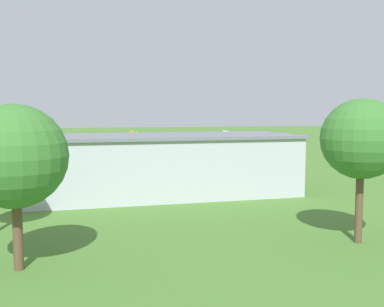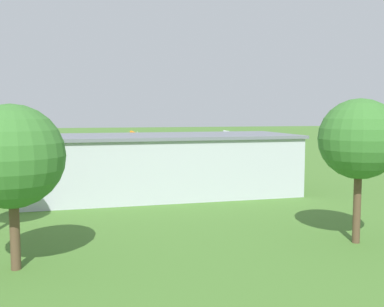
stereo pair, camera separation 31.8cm
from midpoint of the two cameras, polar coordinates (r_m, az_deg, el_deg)
ground_plane at (r=81.09m, az=-4.78°, el=-1.43°), size 400.00×400.00×0.00m
hangar at (r=51.47m, az=-4.30°, el=-1.43°), size 31.66×13.09×6.97m
biplane at (r=76.31m, az=2.36°, el=1.39°), size 6.66×8.39×3.99m
car_black at (r=63.00m, az=-22.63°, el=-2.99°), size 2.02×4.13×1.67m
person_at_fence_line at (r=65.85m, az=-19.06°, el=-2.51°), size 0.54×0.54×1.76m
person_near_hangar_door at (r=69.36m, az=4.23°, el=-1.85°), size 0.47×0.47×1.75m
person_beside_truck at (r=65.94m, az=-14.56°, el=-2.49°), size 0.53×0.53×1.53m
person_crossing_taxiway at (r=67.29m, az=8.32°, el=-2.15°), size 0.49×0.49×1.68m
tree_by_windsock at (r=33.96m, az=20.83°, el=1.72°), size 5.83×5.83×10.57m
tree_behind_hangar_left at (r=28.28m, az=-22.25°, el=-0.39°), size 6.25×6.25×10.08m
windsock at (r=80.37m, az=-7.67°, el=2.42°), size 1.36×1.42×6.26m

